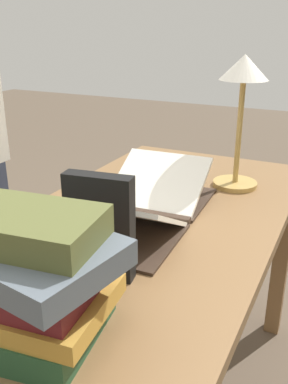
% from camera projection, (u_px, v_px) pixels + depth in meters
% --- Properties ---
extents(reading_desk, '(1.42, 0.72, 0.75)m').
position_uv_depth(reading_desk, '(144.00, 252.00, 1.24)').
color(reading_desk, brown).
rests_on(reading_desk, ground_plane).
extents(open_book, '(0.57, 0.32, 0.13)m').
position_uv_depth(open_book, '(142.00, 205.00, 1.21)').
color(open_book, '#38281E').
rests_on(open_book, reading_desk).
extents(book_stack_tall, '(0.25, 0.32, 0.24)m').
position_uv_depth(book_stack_tall, '(33.00, 278.00, 0.72)').
color(book_stack_tall, '#234C2D').
rests_on(book_stack_tall, reading_desk).
extents(book_standing_upright, '(0.06, 0.15, 0.23)m').
position_uv_depth(book_standing_upright, '(100.00, 227.00, 0.90)').
color(book_standing_upright, black).
rests_on(book_standing_upright, reading_desk).
extents(reading_lamp, '(0.15, 0.15, 0.43)m').
position_uv_depth(reading_lamp, '(243.00, 90.00, 1.34)').
color(reading_lamp, tan).
rests_on(reading_lamp, reading_desk).
extents(coffee_mug, '(0.09, 0.11, 0.10)m').
position_uv_depth(coffee_mug, '(157.00, 174.00, 1.42)').
color(coffee_mug, '#28282D').
rests_on(coffee_mug, reading_desk).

